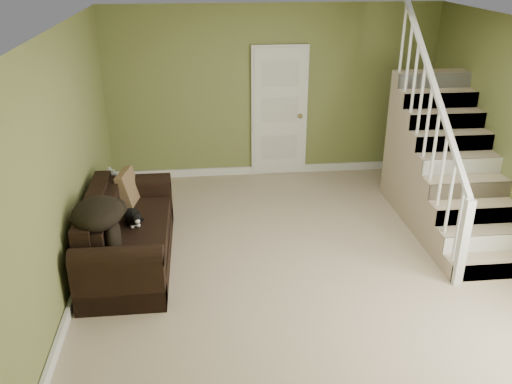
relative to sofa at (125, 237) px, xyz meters
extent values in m
cube|color=tan|center=(2.02, -0.23, -0.31)|extent=(5.00, 5.50, 0.01)
cube|color=white|center=(2.02, -0.23, 2.29)|extent=(5.00, 5.50, 0.01)
cube|color=olive|center=(2.02, 2.52, 0.99)|extent=(5.00, 0.04, 2.60)
cube|color=olive|center=(2.02, -2.98, 0.99)|extent=(5.00, 0.04, 2.60)
cube|color=olive|center=(-0.48, -0.23, 0.99)|extent=(0.04, 5.50, 2.60)
cube|color=white|center=(2.02, 2.49, -0.25)|extent=(5.00, 0.04, 0.12)
cube|color=white|center=(-0.45, -0.23, -0.25)|extent=(0.04, 5.50, 0.12)
cube|color=white|center=(4.49, -0.23, -0.25)|extent=(0.04, 5.50, 0.12)
cube|color=white|center=(2.12, 2.49, 0.70)|extent=(0.86, 0.05, 2.02)
cube|color=white|center=(2.12, 2.47, 0.69)|extent=(0.78, 0.04, 1.96)
sphere|color=olive|center=(2.44, 2.42, 0.64)|extent=(0.07, 0.07, 0.07)
cube|color=tan|center=(4.02, -0.69, -0.21)|extent=(1.00, 0.27, 0.20)
cylinder|color=white|center=(3.57, -0.69, 0.34)|extent=(0.04, 0.04, 0.90)
cube|color=tan|center=(4.02, -0.42, -0.11)|extent=(1.00, 0.27, 0.40)
cylinder|color=white|center=(3.57, -0.42, 0.54)|extent=(0.04, 0.04, 0.90)
cube|color=tan|center=(4.02, -0.15, -0.01)|extent=(1.00, 0.27, 0.60)
cylinder|color=white|center=(3.57, -0.15, 0.74)|extent=(0.04, 0.04, 0.90)
cube|color=tan|center=(4.02, 0.12, 0.09)|extent=(1.00, 0.27, 0.80)
cylinder|color=white|center=(3.57, 0.12, 0.94)|extent=(0.04, 0.04, 0.90)
cube|color=tan|center=(4.02, 0.39, 0.19)|extent=(1.00, 0.27, 1.00)
cylinder|color=white|center=(3.57, 0.39, 1.14)|extent=(0.04, 0.04, 0.90)
cube|color=tan|center=(4.02, 0.66, 0.29)|extent=(1.00, 0.27, 1.20)
cylinder|color=white|center=(3.57, 0.66, 1.34)|extent=(0.04, 0.04, 0.90)
cube|color=tan|center=(4.02, 0.93, 0.39)|extent=(1.00, 0.27, 1.40)
cylinder|color=white|center=(3.57, 0.93, 1.54)|extent=(0.04, 0.04, 0.90)
cube|color=tan|center=(4.02, 1.20, 0.49)|extent=(1.00, 0.27, 1.60)
cylinder|color=white|center=(3.57, 1.20, 1.74)|extent=(0.04, 0.04, 0.90)
cube|color=tan|center=(4.02, 1.47, 0.59)|extent=(1.00, 0.27, 1.80)
cylinder|color=white|center=(3.57, 1.47, 1.94)|extent=(0.04, 0.04, 0.90)
cube|color=white|center=(3.57, -0.85, 0.19)|extent=(0.09, 0.09, 1.00)
cube|color=white|center=(3.57, 0.39, 1.59)|extent=(0.06, 2.46, 1.84)
cube|color=black|center=(0.05, 0.00, -0.19)|extent=(0.89, 2.07, 0.23)
cube|color=black|center=(0.14, 0.00, 0.03)|extent=(0.68, 1.56, 0.21)
cube|color=black|center=(0.05, -0.92, -0.02)|extent=(0.89, 0.23, 0.58)
cube|color=black|center=(0.05, 0.92, -0.02)|extent=(0.89, 0.23, 0.58)
cylinder|color=black|center=(0.05, -0.92, 0.27)|extent=(0.89, 0.23, 0.23)
cylinder|color=black|center=(0.05, 0.92, 0.27)|extent=(0.89, 0.23, 0.23)
cube|color=black|center=(-0.31, 0.00, 0.21)|extent=(0.19, 1.60, 0.59)
cube|color=black|center=(-0.16, 0.00, 0.29)|extent=(0.13, 1.54, 0.33)
cube|color=black|center=(-0.26, 0.91, -0.04)|extent=(0.58, 0.58, 0.55)
cylinder|color=white|center=(-0.34, 0.85, 0.34)|extent=(0.06, 0.06, 0.20)
cylinder|color=#3172C1|center=(-0.34, 0.85, 0.34)|extent=(0.07, 0.07, 0.05)
cylinder|color=white|center=(-0.34, 0.85, 0.45)|extent=(0.03, 0.03, 0.03)
cylinder|color=white|center=(-0.20, 0.89, 0.34)|extent=(0.06, 0.06, 0.20)
cylinder|color=#3172C1|center=(-0.20, 0.89, 0.34)|extent=(0.07, 0.07, 0.05)
cylinder|color=white|center=(-0.20, 0.89, 0.45)|extent=(0.03, 0.03, 0.03)
cylinder|color=white|center=(-0.26, 1.00, 0.34)|extent=(0.06, 0.06, 0.20)
cylinder|color=#3172C1|center=(-0.26, 1.00, 0.34)|extent=(0.07, 0.07, 0.05)
cylinder|color=white|center=(-0.26, 1.00, 0.45)|extent=(0.03, 0.03, 0.03)
ellipsoid|color=black|center=(0.09, 0.07, 0.22)|extent=(0.29, 0.36, 0.17)
ellipsoid|color=white|center=(0.09, 0.00, 0.19)|extent=(0.14, 0.16, 0.09)
sphere|color=black|center=(0.09, -0.09, 0.28)|extent=(0.15, 0.15, 0.12)
ellipsoid|color=white|center=(0.09, -0.14, 0.26)|extent=(0.07, 0.07, 0.05)
cone|color=black|center=(0.06, -0.08, 0.34)|extent=(0.06, 0.06, 0.05)
cone|color=black|center=(0.12, -0.08, 0.34)|extent=(0.06, 0.06, 0.05)
cylinder|color=black|center=(0.18, 0.20, 0.15)|extent=(0.17, 0.22, 0.03)
ellipsoid|color=yellow|center=(0.17, -0.57, 0.15)|extent=(0.05, 0.17, 0.05)
cube|color=#4F301F|center=(-0.01, 0.70, 0.31)|extent=(0.28, 0.45, 0.44)
ellipsoid|color=black|center=(-0.17, -0.45, 0.53)|extent=(0.64, 0.76, 0.28)
camera|label=1|loc=(0.90, -5.50, 2.98)|focal=38.00mm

